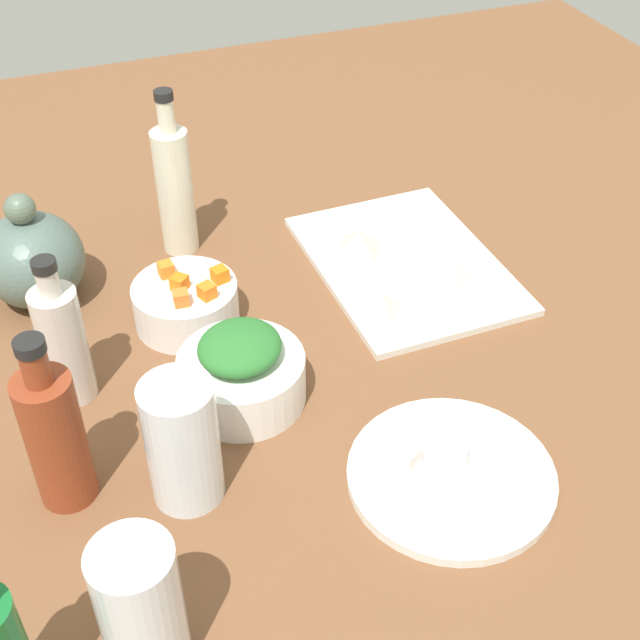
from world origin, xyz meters
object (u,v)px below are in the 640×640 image
Objects in this scene: teapot at (32,258)px; bottle_3 at (175,187)px; drinking_glass_1 at (183,442)px; bowl_carrots at (186,304)px; bottle_1 at (63,342)px; cutting_board at (406,264)px; plate_tofu at (451,476)px; bottle_0 at (55,435)px; bowl_greens at (242,379)px; drinking_glass_0 at (141,609)px.

teapot is 20.68cm from bottle_3.
teapot is 1.07× the size of drinking_glass_1.
bottle_1 reaches higher than bowl_carrots.
cutting_board is 47.43cm from bottle_1.
plate_tofu reaches higher than cutting_board.
drinking_glass_1 is (-4.12, -11.42, -1.20)cm from bottle_0.
cutting_board is at bearing -18.07° from plate_tofu.
bottle_0 is 44.43cm from bottle_3.
plate_tofu is 59.02cm from teapot.
bowl_greens is at bearing -145.12° from teapot.
plate_tofu is 27.72cm from drinking_glass_1.
bowl_greens reaches higher than bowl_carrots.
drinking_glass_1 is at bearing -109.83° from bottle_0.
teapot is 0.75× the size of bottle_0.
bowl_greens is at bearing -170.70° from bowl_carrots.
bottle_0 is 14.78cm from bottle_1.
bottle_1 reaches higher than drinking_glass_0.
bottle_0 is (-23.37, 48.71, 7.90)cm from cutting_board.
bowl_carrots is (15.58, 2.55, -0.15)cm from bowl_greens.
bottle_3 is at bearing -76.84° from teapot.
bowl_greens is 1.10× the size of bowl_carrots.
bowl_greens is at bearing -31.05° from drinking_glass_0.
teapot is at bearing 2.59° from drinking_glass_0.
bowl_carrots is 45.70cm from drinking_glass_0.
bottle_3 reaches higher than bottle_0.
teapot reaches higher than plate_tofu.
plate_tofu is 25.47cm from bowl_greens.
bowl_carrots is at bearing 9.30° from bowl_greens.
plate_tofu is 1.06× the size of bottle_0.
bottle_3 reaches higher than drinking_glass_1.
bowl_carrots is (-0.88, 30.72, 2.30)cm from cutting_board.
bottle_3 is at bearing 60.36° from cutting_board.
bottle_0 reaches higher than drinking_glass_1.
bottle_3 reaches higher than bottle_1.
drinking_glass_0 is at bearing 134.55° from cutting_board.
bowl_carrots is 17.95cm from bottle_1.
bowl_greens is 0.99× the size of drinking_glass_1.
bottle_3 is at bearing -28.58° from bottle_0.
drinking_glass_0 is (-35.27, -1.21, -0.49)cm from bottle_1.
bowl_carrots is 27.76cm from drinking_glass_1.
bottle_1 is (7.62, 17.86, 4.80)cm from bowl_greens.
plate_tofu is 39.76cm from bowl_carrots.
plate_tofu is 44.20cm from bottle_1.
bowl_carrots is 0.64× the size of bottle_0.
cutting_board is at bearing -45.45° from drinking_glass_0.
bowl_carrots is 0.85× the size of teapot.
drinking_glass_1 is at bearing 140.40° from bowl_greens.
bowl_greens is 0.70× the size of bottle_0.
cutting_board is 32.90cm from bottle_3.
bottle_1 is 30.78cm from bottle_3.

